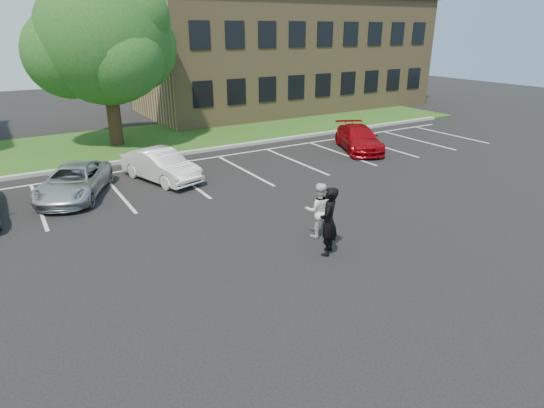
% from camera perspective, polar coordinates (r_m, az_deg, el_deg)
% --- Properties ---
extents(ground_plane, '(90.00, 90.00, 0.00)m').
position_cam_1_polar(ground_plane, '(12.81, 2.35, -6.61)').
color(ground_plane, black).
rests_on(ground_plane, ground).
extents(curb, '(40.00, 0.30, 0.15)m').
position_cam_1_polar(curb, '(23.08, -14.46, 5.72)').
color(curb, gray).
rests_on(curb, ground).
extents(grass_strip, '(44.00, 8.00, 0.08)m').
position_cam_1_polar(grass_strip, '(26.84, -17.09, 7.50)').
color(grass_strip, '#1A4E1B').
rests_on(grass_strip, ground).
extents(stall_lines, '(34.00, 5.36, 0.01)m').
position_cam_1_polar(stall_lines, '(20.79, -8.18, 4.30)').
color(stall_lines, silver).
rests_on(stall_lines, ground).
extents(office_building, '(22.40, 10.40, 8.30)m').
position_cam_1_polar(office_building, '(37.45, 1.63, 18.41)').
color(office_building, olive).
rests_on(office_building, ground).
extents(tree, '(7.80, 7.20, 8.80)m').
position_cam_1_polar(tree, '(25.80, -20.12, 18.62)').
color(tree, black).
rests_on(tree, ground).
extents(man_black_suit, '(0.85, 0.83, 1.98)m').
position_cam_1_polar(man_black_suit, '(12.65, 7.12, -2.17)').
color(man_black_suit, black).
rests_on(man_black_suit, ground).
extents(man_white_shirt, '(1.04, 0.95, 1.72)m').
position_cam_1_polar(man_white_shirt, '(13.72, 5.89, -0.80)').
color(man_white_shirt, silver).
rests_on(man_white_shirt, ground).
extents(car_silver_minivan, '(3.68, 4.74, 1.20)m').
position_cam_1_polar(car_silver_minivan, '(18.61, -23.62, 2.60)').
color(car_silver_minivan, '#B2B5BA').
rests_on(car_silver_minivan, ground).
extents(car_white_sedan, '(2.49, 4.17, 1.30)m').
position_cam_1_polar(car_white_sedan, '(19.48, -13.78, 4.72)').
color(car_white_sedan, silver).
rests_on(car_white_sedan, ground).
extents(car_red_compact, '(3.37, 4.61, 1.24)m').
position_cam_1_polar(car_red_compact, '(24.25, 10.83, 8.08)').
color(car_red_compact, '#9D060E').
rests_on(car_red_compact, ground).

